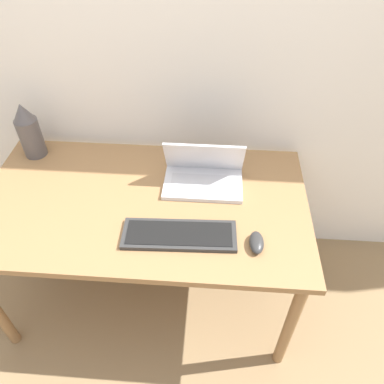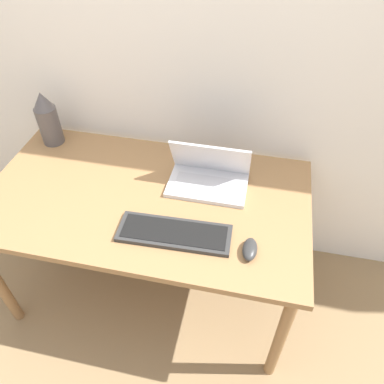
# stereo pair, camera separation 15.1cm
# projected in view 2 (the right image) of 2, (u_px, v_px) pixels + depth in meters

# --- Properties ---
(ground_plane) EXTENTS (12.00, 12.00, 0.00)m
(ground_plane) POSITION_uv_depth(u_px,v_px,m) (134.00, 352.00, 1.85)
(ground_plane) COLOR #8C704C
(wall_back) EXTENTS (6.00, 0.05, 2.50)m
(wall_back) POSITION_uv_depth(u_px,v_px,m) (167.00, 30.00, 1.58)
(wall_back) COLOR white
(wall_back) RESTS_ON ground_plane
(desk) EXTENTS (1.42, 0.79, 0.70)m
(desk) POSITION_uv_depth(u_px,v_px,m) (147.00, 207.00, 1.69)
(desk) COLOR olive
(desk) RESTS_ON ground_plane
(laptop) EXTENTS (0.35, 0.22, 0.22)m
(laptop) POSITION_uv_depth(u_px,v_px,m) (209.00, 176.00, 1.66)
(laptop) COLOR silver
(laptop) RESTS_ON desk
(keyboard) EXTENTS (0.45, 0.17, 0.02)m
(keyboard) POSITION_uv_depth(u_px,v_px,m) (174.00, 233.00, 1.47)
(keyboard) COLOR #2D2D2D
(keyboard) RESTS_ON desk
(mouse) EXTENTS (0.06, 0.11, 0.04)m
(mouse) POSITION_uv_depth(u_px,v_px,m) (250.00, 249.00, 1.40)
(mouse) COLOR #2D2D2D
(mouse) RESTS_ON desk
(vase) EXTENTS (0.10, 0.10, 0.28)m
(vase) POSITION_uv_depth(u_px,v_px,m) (48.00, 119.00, 1.83)
(vase) COLOR #514C4C
(vase) RESTS_ON desk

